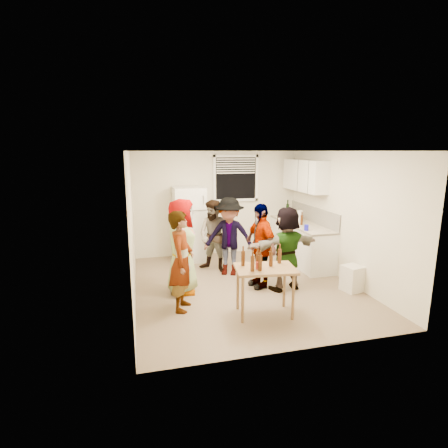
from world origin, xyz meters
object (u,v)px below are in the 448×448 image
object	(u,v)px
guest_back_left	(215,270)
guest_grey	(183,292)
wine_bottle	(287,216)
beer_bottle_counter	(301,225)
guest_stripe	(183,309)
guest_black	(259,286)
guest_back_right	(229,274)
red_cup	(258,269)
refrigerator	(189,224)
beer_bottle_table	(257,268)
kettle	(293,220)
serving_table	(264,314)
guest_orange	(285,289)
blue_cup	(306,231)
trash_bin	(352,278)

from	to	relation	value
guest_back_left	guest_grey	bearing A→B (deg)	-88.80
wine_bottle	beer_bottle_counter	world-z (taller)	wine_bottle
guest_stripe	guest_black	bearing A→B (deg)	-50.58
guest_black	guest_stripe	bearing A→B (deg)	-79.74
guest_grey	guest_back_right	bearing A→B (deg)	-48.12
wine_bottle	guest_back_right	world-z (taller)	wine_bottle
red_cup	guest_back_left	bearing A→B (deg)	94.59
refrigerator	beer_bottle_counter	size ratio (longest dim) A/B	7.79
beer_bottle_table	guest_back_right	size ratio (longest dim) A/B	0.15
kettle	red_cup	xyz separation A→B (m)	(-1.83, -2.69, -0.14)
serving_table	beer_bottle_table	xyz separation A→B (m)	(-0.11, 0.03, 0.76)
refrigerator	kettle	size ratio (longest dim) A/B	6.61
beer_bottle_table	guest_orange	xyz separation A→B (m)	(0.85, 0.84, -0.76)
guest_back_left	guest_orange	distance (m)	1.67
beer_bottle_counter	serving_table	bearing A→B (deg)	-127.75
refrigerator	red_cup	distance (m)	3.16
blue_cup	red_cup	size ratio (longest dim) A/B	1.14
guest_stripe	guest_grey	bearing A→B (deg)	9.81
refrigerator	guest_grey	size ratio (longest dim) A/B	1.00
blue_cup	red_cup	bearing A→B (deg)	-134.80
blue_cup	beer_bottle_table	size ratio (longest dim) A/B	0.53
kettle	wine_bottle	size ratio (longest dim) A/B	0.86
refrigerator	serving_table	distance (m)	3.26
beer_bottle_counter	beer_bottle_table	xyz separation A→B (m)	(-1.77, -2.11, -0.14)
guest_orange	blue_cup	bearing A→B (deg)	-145.66
beer_bottle_counter	red_cup	size ratio (longest dim) A/B	2.02
blue_cup	red_cup	distance (m)	2.30
wine_bottle	guest_orange	size ratio (longest dim) A/B	0.19
wine_bottle	guest_grey	distance (m)	3.67
trash_bin	serving_table	world-z (taller)	trash_bin
refrigerator	beer_bottle_counter	world-z (taller)	refrigerator
beer_bottle_table	guest_back_left	distance (m)	2.29
red_cup	guest_grey	distance (m)	1.75
wine_bottle	guest_grey	world-z (taller)	wine_bottle
refrigerator	serving_table	size ratio (longest dim) A/B	1.88
red_cup	guest_back_left	world-z (taller)	red_cup
beer_bottle_counter	serving_table	distance (m)	2.85
serving_table	guest_orange	xyz separation A→B (m)	(0.73, 0.87, 0.00)
blue_cup	guest_back_left	xyz separation A→B (m)	(-1.79, 0.58, -0.90)
serving_table	guest_stripe	distance (m)	1.31
refrigerator	serving_table	world-z (taller)	refrigerator
serving_table	guest_back_right	world-z (taller)	serving_table
wine_bottle	red_cup	distance (m)	3.78
serving_table	guest_stripe	world-z (taller)	serving_table
guest_back_left	guest_back_right	size ratio (longest dim) A/B	0.95
kettle	guest_black	distance (m)	2.26
blue_cup	serving_table	size ratio (longest dim) A/B	0.14
guest_back_right	blue_cup	bearing A→B (deg)	14.04
kettle	trash_bin	xyz separation A→B (m)	(0.17, -2.17, -0.65)
blue_cup	guest_back_left	size ratio (longest dim) A/B	0.08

